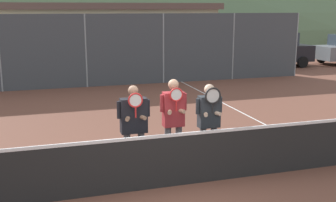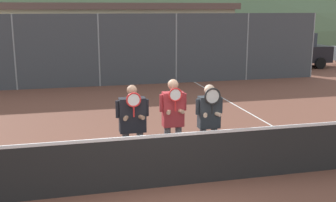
{
  "view_description": "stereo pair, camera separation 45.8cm",
  "coord_description": "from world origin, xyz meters",
  "px_view_note": "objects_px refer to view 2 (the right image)",
  "views": [
    {
      "loc": [
        -1.8,
        -6.75,
        3.16
      ],
      "look_at": [
        0.59,
        1.04,
        1.34
      ],
      "focal_mm": 45.0,
      "sensor_mm": 36.0,
      "label": 1
    },
    {
      "loc": [
        -1.36,
        -6.87,
        3.16
      ],
      "look_at": [
        0.59,
        1.04,
        1.34
      ],
      "focal_mm": 45.0,
      "sensor_mm": 36.0,
      "label": 2
    }
  ],
  "objects_px": {
    "car_center": "(196,52)",
    "player_leftmost": "(133,122)",
    "player_center_right": "(209,118)",
    "player_center_left": "(173,117)",
    "car_right_of_center": "(287,50)",
    "car_left_of_center": "(99,57)"
  },
  "relations": [
    {
      "from": "player_center_left",
      "to": "car_left_of_center",
      "type": "distance_m",
      "value": 12.21
    },
    {
      "from": "car_center",
      "to": "car_left_of_center",
      "type": "bearing_deg",
      "value": -174.41
    },
    {
      "from": "player_leftmost",
      "to": "car_left_of_center",
      "type": "xyz_separation_m",
      "value": [
        0.39,
        12.31,
        -0.15
      ]
    },
    {
      "from": "player_center_right",
      "to": "car_left_of_center",
      "type": "bearing_deg",
      "value": 95.33
    },
    {
      "from": "car_left_of_center",
      "to": "car_center",
      "type": "bearing_deg",
      "value": 5.59
    },
    {
      "from": "player_leftmost",
      "to": "car_right_of_center",
      "type": "height_order",
      "value": "car_right_of_center"
    },
    {
      "from": "player_center_left",
      "to": "player_center_right",
      "type": "bearing_deg",
      "value": -7.19
    },
    {
      "from": "player_center_left",
      "to": "player_center_right",
      "type": "distance_m",
      "value": 0.72
    },
    {
      "from": "car_left_of_center",
      "to": "car_right_of_center",
      "type": "height_order",
      "value": "car_right_of_center"
    },
    {
      "from": "car_left_of_center",
      "to": "player_center_right",
      "type": "bearing_deg",
      "value": -84.67
    },
    {
      "from": "car_center",
      "to": "car_right_of_center",
      "type": "xyz_separation_m",
      "value": [
        5.07,
        -0.12,
        0.01
      ]
    },
    {
      "from": "car_center",
      "to": "player_leftmost",
      "type": "bearing_deg",
      "value": -112.58
    },
    {
      "from": "player_center_left",
      "to": "car_right_of_center",
      "type": "relative_size",
      "value": 0.41
    },
    {
      "from": "player_center_left",
      "to": "car_right_of_center",
      "type": "height_order",
      "value": "car_right_of_center"
    },
    {
      "from": "player_center_right",
      "to": "car_center",
      "type": "distance_m",
      "value": 13.33
    },
    {
      "from": "car_left_of_center",
      "to": "car_center",
      "type": "distance_m",
      "value": 4.95
    },
    {
      "from": "player_leftmost",
      "to": "car_left_of_center",
      "type": "bearing_deg",
      "value": 88.18
    },
    {
      "from": "car_left_of_center",
      "to": "player_center_left",
      "type": "bearing_deg",
      "value": -87.98
    },
    {
      "from": "player_leftmost",
      "to": "player_center_right",
      "type": "distance_m",
      "value": 1.54
    },
    {
      "from": "car_left_of_center",
      "to": "car_right_of_center",
      "type": "bearing_deg",
      "value": 2.09
    },
    {
      "from": "car_left_of_center",
      "to": "car_center",
      "type": "xyz_separation_m",
      "value": [
        4.93,
        0.48,
        0.05
      ]
    },
    {
      "from": "car_center",
      "to": "car_right_of_center",
      "type": "height_order",
      "value": "car_right_of_center"
    }
  ]
}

